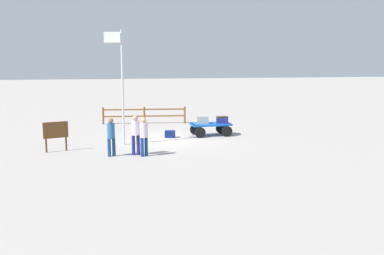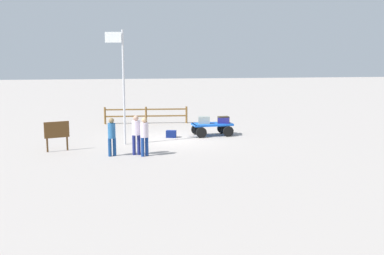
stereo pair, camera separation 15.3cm
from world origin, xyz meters
The scene contains 12 objects.
ground_plane centered at (0.00, 0.00, 0.00)m, with size 120.00×120.00×0.00m, color #ABA29A.
luggage_cart centered at (-2.14, -0.69, 0.46)m, with size 2.14×1.31×0.64m.
suitcase_olive centered at (-2.78, -0.79, 0.82)m, with size 0.58×0.41×0.34m.
suitcase_grey centered at (-1.73, -0.70, 0.83)m, with size 0.63×0.44×0.37m.
suitcase_dark centered at (-2.75, -0.61, 0.79)m, with size 0.66×0.46×0.29m.
suitcase_maroon centered at (0.01, -0.47, 0.18)m, with size 0.57×0.43×0.36m.
worker_lead centered at (1.89, 3.30, 0.98)m, with size 0.35×0.35×1.67m.
worker_trailing centered at (1.56, 3.59, 0.93)m, with size 0.45×0.45×1.62m.
worker_supervisor centered at (2.89, 3.38, 0.91)m, with size 0.40×0.40×1.60m.
flagpole centered at (2.42, 0.98, 3.02)m, with size 0.84×0.17×5.28m.
signboard centered at (5.28, 2.05, 0.86)m, with size 1.03×0.38×1.31m.
wooden_fence centered at (1.02, -5.39, 0.61)m, with size 5.08×0.46×1.04m.
Camera 2 is at (2.41, 21.67, 4.11)m, focal length 41.49 mm.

